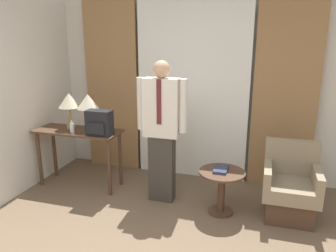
# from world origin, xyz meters

# --- Properties ---
(wall_back) EXTENTS (10.00, 0.06, 2.70)m
(wall_back) POSITION_xyz_m (0.00, 2.86, 1.35)
(wall_back) COLOR silver
(wall_back) RESTS_ON ground_plane
(curtain_sheer_center) EXTENTS (1.59, 0.06, 2.58)m
(curtain_sheer_center) POSITION_xyz_m (0.00, 2.73, 1.29)
(curtain_sheer_center) COLOR white
(curtain_sheer_center) RESTS_ON ground_plane
(curtain_drape_left) EXTENTS (0.82, 0.06, 2.58)m
(curtain_drape_left) POSITION_xyz_m (-1.25, 2.73, 1.29)
(curtain_drape_left) COLOR #997047
(curtain_drape_left) RESTS_ON ground_plane
(curtain_drape_right) EXTENTS (0.82, 0.06, 2.58)m
(curtain_drape_right) POSITION_xyz_m (1.25, 2.73, 1.29)
(curtain_drape_right) COLOR #997047
(curtain_drape_right) RESTS_ON ground_plane
(desk) EXTENTS (1.18, 0.46, 0.80)m
(desk) POSITION_xyz_m (-1.39, 1.94, 0.65)
(desk) COLOR #4C3323
(desk) RESTS_ON ground_plane
(table_lamp_left) EXTENTS (0.29, 0.29, 0.49)m
(table_lamp_left) POSITION_xyz_m (-1.54, 2.01, 1.17)
(table_lamp_left) COLOR tan
(table_lamp_left) RESTS_ON desk
(table_lamp_right) EXTENTS (0.29, 0.29, 0.49)m
(table_lamp_right) POSITION_xyz_m (-1.25, 2.01, 1.17)
(table_lamp_right) COLOR tan
(table_lamp_right) RESTS_ON desk
(bottle_near_edge) EXTENTS (0.06, 0.06, 0.16)m
(bottle_near_edge) POSITION_xyz_m (-1.39, 1.81, 0.87)
(bottle_near_edge) COLOR silver
(bottle_near_edge) RESTS_ON desk
(backpack) EXTENTS (0.33, 0.20, 0.32)m
(backpack) POSITION_xyz_m (-1.00, 1.82, 0.96)
(backpack) COLOR black
(backpack) RESTS_ON desk
(person) EXTENTS (0.62, 0.21, 1.76)m
(person) POSITION_xyz_m (-0.18, 1.86, 0.96)
(person) COLOR #38332D
(person) RESTS_ON ground_plane
(armchair) EXTENTS (0.60, 0.60, 0.86)m
(armchair) POSITION_xyz_m (1.35, 1.90, 0.33)
(armchair) COLOR #4C3323
(armchair) RESTS_ON ground_plane
(side_table) EXTENTS (0.53, 0.53, 0.52)m
(side_table) POSITION_xyz_m (0.59, 1.74, 0.36)
(side_table) COLOR #4C3323
(side_table) RESTS_ON ground_plane
(book) EXTENTS (0.15, 0.26, 0.03)m
(book) POSITION_xyz_m (0.57, 1.77, 0.54)
(book) COLOR #2D334C
(book) RESTS_ON side_table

